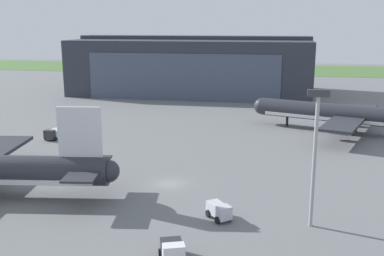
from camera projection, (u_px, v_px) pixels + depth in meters
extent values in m
plane|color=slate|center=(169.00, 184.00, 67.61)|extent=(440.00, 440.00, 0.00)
cube|color=#466B35|center=(250.00, 69.00, 235.97)|extent=(440.00, 56.00, 0.08)
cube|color=#2D333D|center=(194.00, 66.00, 156.03)|extent=(78.07, 38.13, 18.02)
cube|color=#424C60|center=(182.00, 78.00, 138.05)|extent=(59.33, 0.30, 14.41)
cube|color=#2D333D|center=(194.00, 38.00, 153.86)|extent=(78.07, 9.15, 1.20)
cylinder|color=#282B33|center=(348.00, 114.00, 98.09)|extent=(38.46, 16.25, 4.00)
sphere|color=#282B33|center=(262.00, 106.00, 107.49)|extent=(3.84, 3.84, 3.84)
cube|color=silver|center=(347.00, 119.00, 98.34)|extent=(35.50, 15.29, 0.70)
cube|color=#282B33|center=(358.00, 110.00, 105.23)|extent=(10.80, 16.45, 0.56)
cube|color=#282B33|center=(343.00, 124.00, 90.43)|extent=(10.80, 16.45, 0.56)
cylinder|color=gray|center=(353.00, 117.00, 104.89)|extent=(4.30, 3.29, 2.20)
cylinder|color=gray|center=(339.00, 129.00, 92.16)|extent=(4.30, 3.29, 2.20)
cylinder|color=black|center=(287.00, 122.00, 105.18)|extent=(0.56, 0.56, 2.19)
cylinder|color=black|center=(356.00, 127.00, 99.82)|extent=(0.56, 0.56, 2.19)
cylinder|color=black|center=(352.00, 131.00, 96.26)|extent=(0.56, 0.56, 2.19)
sphere|color=#282B33|center=(108.00, 171.00, 60.69)|extent=(3.09, 3.09, 3.09)
cube|color=silver|center=(80.00, 132.00, 59.64)|extent=(5.81, 1.25, 6.74)
cube|color=#282B33|center=(94.00, 161.00, 63.61)|extent=(4.79, 6.08, 0.28)
cube|color=#282B33|center=(82.00, 175.00, 57.82)|extent=(4.79, 6.08, 0.28)
cube|color=#2D2D33|center=(50.00, 134.00, 92.03)|extent=(2.18, 1.45, 1.79)
cube|color=#B7BCC6|center=(56.00, 133.00, 94.21)|extent=(2.34, 3.42, 1.45)
cylinder|color=black|center=(46.00, 138.00, 92.78)|extent=(0.32, 0.84, 0.83)
cylinder|color=black|center=(56.00, 139.00, 92.19)|extent=(0.32, 0.84, 0.83)
cylinder|color=black|center=(53.00, 135.00, 95.35)|extent=(0.32, 0.84, 0.83)
cylinder|color=black|center=(63.00, 136.00, 94.76)|extent=(0.32, 0.84, 0.83)
cube|color=#B7BCC6|center=(224.00, 213.00, 54.19)|extent=(2.16, 2.14, 1.61)
cube|color=#B7BCC6|center=(216.00, 208.00, 55.82)|extent=(2.65, 2.76, 1.42)
cylinder|color=black|center=(217.00, 220.00, 53.99)|extent=(0.75, 0.86, 0.89)
cylinder|color=black|center=(230.00, 217.00, 54.79)|extent=(0.75, 0.86, 0.89)
cylinder|color=black|center=(208.00, 214.00, 55.91)|extent=(0.75, 0.86, 0.89)
cylinder|color=black|center=(220.00, 211.00, 56.71)|extent=(0.75, 0.86, 0.89)
cube|color=silver|center=(174.00, 254.00, 44.27)|extent=(2.47, 1.94, 1.95)
cube|color=#28282D|center=(172.00, 248.00, 46.17)|extent=(2.89, 3.11, 1.31)
cylinder|color=black|center=(160.00, 252.00, 46.62)|extent=(0.50, 0.78, 0.74)
cylinder|color=black|center=(182.00, 250.00, 46.98)|extent=(0.50, 0.78, 0.74)
cylinder|color=#99999E|center=(314.00, 163.00, 51.81)|extent=(0.44, 0.44, 15.39)
cube|color=#333338|center=(319.00, 93.00, 49.99)|extent=(2.40, 0.50, 0.80)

